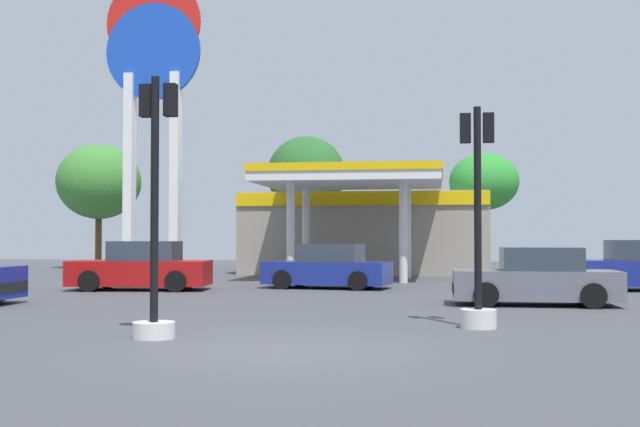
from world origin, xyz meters
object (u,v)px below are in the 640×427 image
(tree_2, at_px, (484,182))
(traffic_signal_1, at_px, (155,240))
(tree_1, at_px, (306,175))
(car_0, at_px, (328,268))
(station_pole_sign, at_px, (153,82))
(car_3, at_px, (536,279))
(traffic_signal_0, at_px, (478,250))
(car_4, at_px, (141,268))
(tree_0, at_px, (99,182))

(tree_2, bearing_deg, traffic_signal_1, -104.17)
(traffic_signal_1, xyz_separation_m, tree_1, (-2.38, 29.24, 3.44))
(car_0, relative_size, tree_2, 0.73)
(station_pole_sign, distance_m, car_0, 13.33)
(car_3, relative_size, tree_1, 0.57)
(traffic_signal_0, xyz_separation_m, tree_1, (-7.94, 26.88, 3.62))
(car_4, distance_m, tree_2, 20.48)
(station_pole_sign, bearing_deg, car_3, -39.35)
(tree_0, distance_m, tree_1, 11.40)
(traffic_signal_1, bearing_deg, car_4, 112.56)
(car_0, xyz_separation_m, tree_1, (-3.46, 15.85, 4.43))
(car_4, height_order, tree_1, tree_1)
(traffic_signal_0, relative_size, tree_0, 0.62)
(car_0, bearing_deg, tree_0, 135.55)
(traffic_signal_1, distance_m, tree_2, 28.89)
(tree_0, bearing_deg, station_pole_sign, -52.78)
(tree_0, bearing_deg, traffic_signal_0, -52.98)
(station_pole_sign, relative_size, car_3, 3.21)
(car_0, height_order, tree_1, tree_1)
(traffic_signal_0, height_order, tree_2, tree_2)
(traffic_signal_0, distance_m, tree_2, 25.73)
(car_0, xyz_separation_m, tree_2, (5.95, 14.48, 3.84))
(car_0, bearing_deg, tree_2, 67.66)
(station_pole_sign, distance_m, tree_0, 10.80)
(car_0, bearing_deg, traffic_signal_0, -67.92)
(traffic_signal_0, relative_size, traffic_signal_1, 0.94)
(station_pole_sign, bearing_deg, car_4, -71.53)
(car_4, bearing_deg, car_3, -18.06)
(car_4, relative_size, traffic_signal_0, 1.10)
(station_pole_sign, relative_size, traffic_signal_1, 2.94)
(tree_0, relative_size, tree_1, 0.95)
(car_4, relative_size, traffic_signal_1, 1.03)
(traffic_signal_0, height_order, traffic_signal_1, traffic_signal_1)
(traffic_signal_1, relative_size, tree_0, 0.66)
(car_4, xyz_separation_m, traffic_signal_0, (10.39, -9.26, 0.77))
(car_3, xyz_separation_m, tree_0, (-20.94, 20.21, 4.08))
(traffic_signal_1, xyz_separation_m, tree_0, (-13.69, 27.89, 3.07))
(car_3, distance_m, tree_0, 29.38)
(traffic_signal_0, bearing_deg, tree_0, 127.02)
(car_4, bearing_deg, tree_2, 53.89)
(traffic_signal_1, height_order, tree_0, tree_0)
(car_3, relative_size, car_4, 0.89)
(traffic_signal_1, relative_size, tree_1, 0.62)
(car_3, relative_size, tree_0, 0.61)
(traffic_signal_1, bearing_deg, car_0, 85.36)
(car_3, height_order, tree_2, tree_2)
(car_3, bearing_deg, traffic_signal_0, -107.54)
(traffic_signal_0, distance_m, tree_0, 32.14)
(car_4, xyz_separation_m, traffic_signal_1, (4.82, -11.61, 0.95))
(car_0, relative_size, traffic_signal_0, 1.04)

